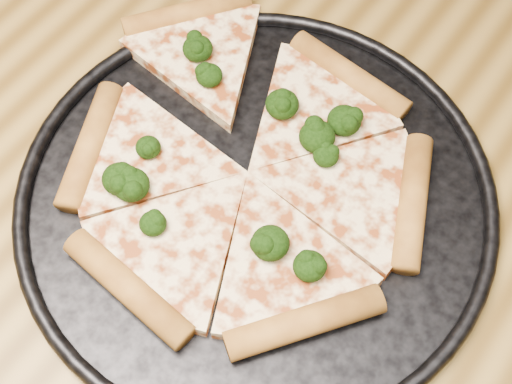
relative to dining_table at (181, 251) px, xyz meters
The scene contains 4 objects.
dining_table is the anchor object (origin of this frame).
pizza_pan 0.12m from the dining_table, 37.29° to the left, with size 0.39×0.39×0.02m.
pizza 0.13m from the dining_table, 59.86° to the left, with size 0.35×0.32×0.02m.
broccoli_florets 0.13m from the dining_table, 65.28° to the left, with size 0.22×0.19×0.02m.
Camera 1 is at (0.23, -0.20, 1.29)m, focal length 52.52 mm.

